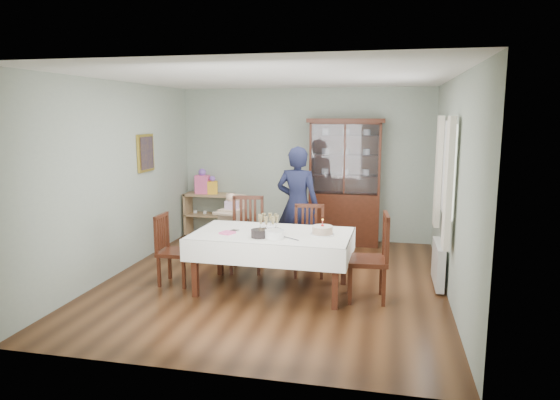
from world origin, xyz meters
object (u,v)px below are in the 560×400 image
(sideboard, at_px, (209,215))
(gift_bag_pink, at_px, (202,182))
(chair_end_left, at_px, (175,263))
(gift_bag_orange, at_px, (212,186))
(chair_end_right, at_px, (368,274))
(china_cabinet, at_px, (345,180))
(dining_table, at_px, (272,261))
(chair_far_left, at_px, (247,249))
(woman, at_px, (297,205))
(champagne_tray, at_px, (268,226))
(birthday_cake, at_px, (322,231))
(chair_far_right, at_px, (309,254))
(high_chair, at_px, (232,232))

(sideboard, distance_m, gift_bag_pink, 0.62)
(chair_end_left, xyz_separation_m, gift_bag_pink, (-0.60, 2.62, 0.73))
(sideboard, xyz_separation_m, gift_bag_orange, (0.08, -0.02, 0.55))
(chair_end_right, bearing_deg, gift_bag_orange, -137.57)
(china_cabinet, height_order, sideboard, china_cabinet)
(chair_end_right, bearing_deg, sideboard, -137.02)
(dining_table, height_order, gift_bag_orange, gift_bag_orange)
(chair_far_left, xyz_separation_m, woman, (0.63, 0.59, 0.57))
(chair_far_left, xyz_separation_m, champagne_tray, (0.49, -0.68, 0.51))
(woman, bearing_deg, sideboard, -28.66)
(woman, distance_m, gift_bag_pink, 2.38)
(birthday_cake, bearing_deg, chair_far_right, 111.45)
(dining_table, xyz_separation_m, chair_end_right, (1.22, -0.07, -0.07))
(sideboard, bearing_deg, gift_bag_orange, -14.07)
(china_cabinet, relative_size, woman, 1.22)
(sideboard, height_order, gift_bag_orange, gift_bag_orange)
(chair_far_right, xyz_separation_m, birthday_cake, (0.28, -0.71, 0.52))
(chair_far_right, xyz_separation_m, woman, (-0.27, 0.59, 0.60))
(chair_far_left, height_order, birthday_cake, chair_far_left)
(chair_end_left, bearing_deg, dining_table, -90.14)
(chair_end_left, bearing_deg, high_chair, -15.24)
(china_cabinet, height_order, high_chair, china_cabinet)
(china_cabinet, xyz_separation_m, gift_bag_orange, (-2.42, 0.00, -0.18))
(birthday_cake, xyz_separation_m, gift_bag_orange, (-2.37, 2.57, 0.13))
(dining_table, bearing_deg, chair_end_right, -3.40)
(dining_table, height_order, sideboard, sideboard)
(chair_far_left, relative_size, chair_far_right, 1.09)
(gift_bag_orange, bearing_deg, birthday_cake, -47.32)
(dining_table, xyz_separation_m, china_cabinet, (0.69, 2.60, 0.74))
(woman, bearing_deg, chair_far_right, 120.36)
(woman, height_order, gift_bag_pink, woman)
(chair_far_left, relative_size, gift_bag_orange, 3.20)
(sideboard, xyz_separation_m, high_chair, (0.84, -1.24, -0.00))
(sideboard, distance_m, chair_end_right, 4.05)
(dining_table, height_order, chair_far_left, chair_far_left)
(china_cabinet, xyz_separation_m, sideboard, (-2.50, 0.02, -0.72))
(chair_end_right, height_order, birthday_cake, chair_end_right)
(dining_table, relative_size, birthday_cake, 6.82)
(dining_table, distance_m, chair_far_left, 0.92)
(birthday_cake, bearing_deg, china_cabinet, 88.83)
(chair_far_left, height_order, chair_far_right, chair_far_left)
(china_cabinet, bearing_deg, gift_bag_pink, 179.97)
(china_cabinet, relative_size, birthday_cake, 7.33)
(dining_table, xyz_separation_m, chair_far_right, (0.36, 0.74, -0.09))
(champagne_tray, bearing_deg, chair_far_right, 57.98)
(chair_far_right, distance_m, birthday_cake, 0.92)
(high_chair, bearing_deg, woman, 11.83)
(chair_far_left, bearing_deg, gift_bag_orange, 113.79)
(chair_end_left, xyz_separation_m, birthday_cake, (1.96, 0.05, 0.54))
(high_chair, distance_m, birthday_cake, 2.14)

